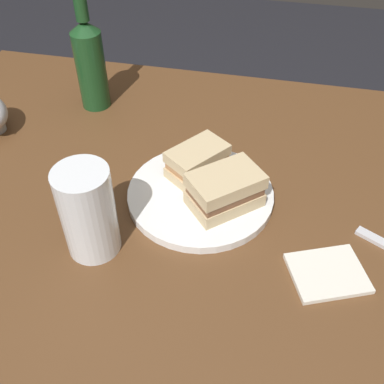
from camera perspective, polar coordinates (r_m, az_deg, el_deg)
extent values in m
cube|color=brown|center=(1.09, -0.82, -16.20)|extent=(1.23, 0.97, 0.74)
cylinder|color=white|center=(0.81, 1.06, -0.31)|extent=(0.26, 0.26, 0.02)
cube|color=#CCB284|center=(0.77, 4.08, -0.81)|extent=(0.14, 0.14, 0.02)
cube|color=brown|center=(0.76, 4.16, 0.26)|extent=(0.13, 0.13, 0.01)
cube|color=#CCB284|center=(0.75, 4.23, 1.37)|extent=(0.14, 0.14, 0.02)
cube|color=#CCB284|center=(0.83, 0.67, 2.97)|extent=(0.12, 0.12, 0.02)
cube|color=#B27A4C|center=(0.82, 0.68, 3.90)|extent=(0.11, 0.12, 0.01)
cube|color=#CCB284|center=(0.81, 0.69, 4.85)|extent=(0.12, 0.12, 0.02)
cube|color=#AD702D|center=(0.81, 4.20, 1.21)|extent=(0.05, 0.03, 0.02)
cube|color=#B77F33|center=(0.83, 1.59, 2.80)|extent=(0.04, 0.02, 0.02)
cube|color=#AD702D|center=(0.83, 5.02, 2.72)|extent=(0.02, 0.04, 0.02)
cube|color=#AD702D|center=(0.84, 3.95, 3.47)|extent=(0.05, 0.03, 0.02)
cylinder|color=white|center=(0.70, -12.90, -2.44)|extent=(0.08, 0.08, 0.15)
cylinder|color=orange|center=(0.72, -12.48, -4.34)|extent=(0.07, 0.07, 0.09)
cylinder|color=#19421E|center=(1.03, -12.48, 14.64)|extent=(0.06, 0.06, 0.17)
cone|color=#19421E|center=(0.99, -13.36, 19.53)|extent=(0.06, 0.06, 0.02)
cylinder|color=#19421E|center=(0.97, -13.84, 22.06)|extent=(0.03, 0.03, 0.07)
cube|color=silver|center=(0.73, 16.60, -9.71)|extent=(0.14, 0.13, 0.01)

